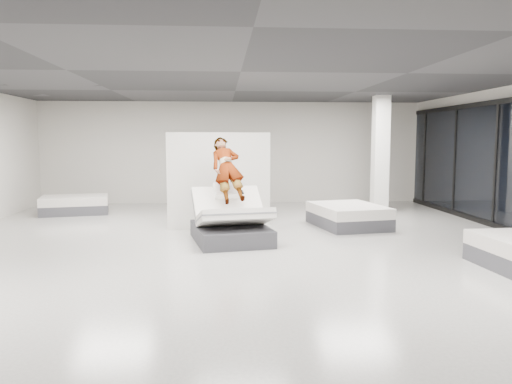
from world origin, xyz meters
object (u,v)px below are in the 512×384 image
(flat_bed_right_far, at_px, (348,216))
(column, at_px, (380,155))
(hero_bed, at_px, (231,224))
(remote, at_px, (242,192))
(person, at_px, (227,182))
(flat_bed_left_far, at_px, (75,205))
(divider_panel, at_px, (220,180))

(flat_bed_right_far, height_order, column, column)
(hero_bed, bearing_deg, remote, 1.96)
(person, relative_size, remote, 11.62)
(remote, distance_m, flat_bed_right_far, 3.03)
(remote, relative_size, flat_bed_left_far, 0.07)
(divider_panel, relative_size, column, 0.75)
(person, relative_size, flat_bed_right_far, 0.78)
(divider_panel, bearing_deg, person, -94.81)
(flat_bed_left_far, bearing_deg, column, -2.91)
(remote, bearing_deg, person, 122.15)
(person, xyz_separation_m, flat_bed_right_far, (2.80, 1.21, -0.91))
(remote, xyz_separation_m, flat_bed_right_far, (2.52, 1.51, -0.73))
(person, height_order, flat_bed_left_far, person)
(person, xyz_separation_m, divider_panel, (-0.16, 1.37, -0.08))
(person, relative_size, flat_bed_left_far, 0.83)
(hero_bed, height_order, remote, hero_bed)
(hero_bed, height_order, column, column)
(hero_bed, distance_m, flat_bed_right_far, 3.14)
(hero_bed, height_order, divider_panel, divider_panel)
(flat_bed_left_far, bearing_deg, divider_panel, -31.64)
(flat_bed_right_far, relative_size, column, 0.65)
(flat_bed_left_far, height_order, column, column)
(remote, height_order, flat_bed_left_far, remote)
(hero_bed, relative_size, flat_bed_left_far, 1.04)
(remote, distance_m, flat_bed_left_far, 6.09)
(hero_bed, relative_size, column, 0.64)
(person, height_order, flat_bed_right_far, person)
(flat_bed_left_far, bearing_deg, flat_bed_right_far, -20.62)
(divider_panel, height_order, flat_bed_left_far, divider_panel)
(column, bearing_deg, remote, -136.90)
(flat_bed_right_far, relative_size, flat_bed_left_far, 1.06)
(hero_bed, relative_size, remote, 14.68)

